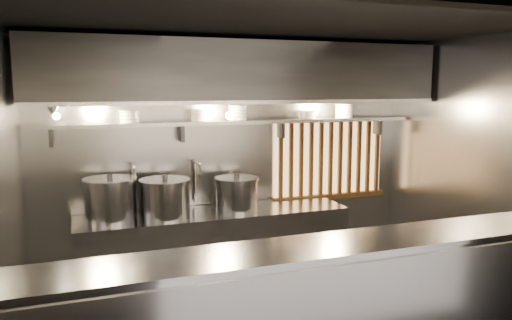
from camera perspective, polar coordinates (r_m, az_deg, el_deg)
ceiling at (r=4.48m, az=2.74°, el=15.08°), size 4.50×4.50×0.00m
wall_back at (r=5.92m, az=-2.94°, el=-0.16°), size 4.50×0.00×4.50m
wall_left at (r=4.23m, az=-26.91°, el=-4.50°), size 0.00×3.00×3.00m
wall_right at (r=5.77m, az=23.76°, el=-1.09°), size 0.00×3.00×3.00m
serving_counter at (r=3.96m, az=8.09°, el=-17.27°), size 4.50×0.56×1.13m
cooking_bench at (r=5.72m, az=-4.69°, el=-10.29°), size 3.00×0.70×0.90m
bowl_shelf at (r=5.70m, az=-2.44°, el=4.37°), size 4.40×0.34×0.04m
exhaust_hood at (r=5.48m, az=-1.77°, el=9.91°), size 4.40×0.81×0.65m
wood_screen at (r=6.38m, az=8.42°, el=0.20°), size 1.56×0.09×1.04m
faucet_left at (r=5.58m, az=-13.89°, el=-1.88°), size 0.04×0.30×0.50m
faucet_right at (r=5.70m, az=-6.87°, el=-1.50°), size 0.04×0.30×0.50m
heat_lamp at (r=4.96m, az=-22.20°, el=5.34°), size 0.25×0.35×0.20m
pendant_bulb at (r=5.55m, az=-3.06°, el=5.10°), size 0.09×0.09×0.19m
stock_pot_left at (r=5.40m, az=-10.32°, el=-4.28°), size 0.63×0.63×0.45m
stock_pot_mid at (r=5.39m, az=-16.28°, el=-4.31°), size 0.68×0.68×0.48m
stock_pot_right at (r=5.61m, az=-2.21°, el=-3.86°), size 0.51×0.51×0.41m
bowl_stack_0 at (r=5.46m, az=-14.26°, el=4.85°), size 0.22×0.22×0.13m
bowl_stack_1 at (r=5.59m, az=-6.48°, el=5.13°), size 0.20×0.20×0.13m
bowl_stack_2 at (r=5.70m, az=-2.12°, el=5.43°), size 0.22×0.22×0.17m
bowl_stack_3 at (r=6.03m, az=5.95°, el=5.19°), size 0.21×0.21×0.09m
bowl_stack_4 at (r=6.26m, az=10.01°, el=5.57°), size 0.23×0.23×0.17m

